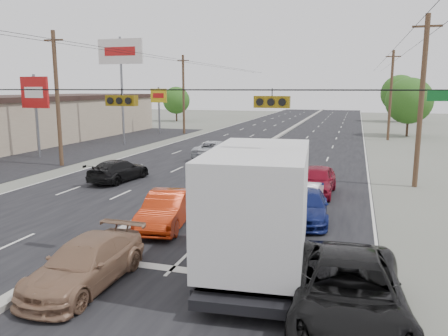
{
  "coord_description": "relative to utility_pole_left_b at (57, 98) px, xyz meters",
  "views": [
    {
      "loc": [
        8.91,
        -12.9,
        5.85
      ],
      "look_at": [
        3.15,
        6.16,
        2.2
      ],
      "focal_mm": 35.0,
      "sensor_mm": 36.0,
      "label": 1
    }
  ],
  "objects": [
    {
      "name": "oncoming_near",
      "position": [
        7.12,
        -3.75,
        -4.42
      ],
      "size": [
        2.5,
        4.94,
        1.37
      ],
      "primitive_type": "imported",
      "rotation": [
        0.0,
        0.0,
        3.02
      ],
      "color": "black",
      "rests_on": "ground"
    },
    {
      "name": "queue_car_b",
      "position": [
        19.2,
        -7.71,
        -4.42
      ],
      "size": [
        1.65,
        4.22,
        1.37
      ],
      "primitive_type": "imported",
      "rotation": [
        0.0,
        0.0,
        -0.05
      ],
      "color": "white",
      "rests_on": "ground"
    },
    {
      "name": "oncoming_far",
      "position": [
        10.28,
        6.78,
        -4.36
      ],
      "size": [
        3.11,
        5.61,
        1.49
      ],
      "primitive_type": "imported",
      "rotation": [
        0.0,
        0.0,
        3.02
      ],
      "color": "silver",
      "rests_on": "ground"
    },
    {
      "name": "parking_lot",
      "position": [
        -4.5,
        10.0,
        -5.11
      ],
      "size": [
        10.0,
        42.0,
        0.02
      ],
      "primitive_type": "cube",
      "color": "black",
      "rests_on": "ground"
    },
    {
      "name": "queue_car_a",
      "position": [
        15.5,
        -4.39,
        -4.47
      ],
      "size": [
        1.64,
        3.8,
        1.28
      ],
      "primitive_type": "imported",
      "rotation": [
        0.0,
        0.0,
        -0.03
      ],
      "color": "black",
      "rests_on": "ground"
    },
    {
      "name": "queue_car_d",
      "position": [
        19.5,
        -8.83,
        -4.45
      ],
      "size": [
        2.26,
        4.71,
        1.32
      ],
      "primitive_type": "imported",
      "rotation": [
        0.0,
        0.0,
        0.09
      ],
      "color": "navy",
      "rests_on": "ground"
    },
    {
      "name": "utility_pole_right_c",
      "position": [
        25.0,
        25.0,
        0.0
      ],
      "size": [
        1.6,
        0.3,
        10.0
      ],
      "color": "#422D1E",
      "rests_on": "ground"
    },
    {
      "name": "tree_right_mid",
      "position": [
        27.5,
        30.0,
        -0.77
      ],
      "size": [
        5.6,
        5.6,
        7.14
      ],
      "color": "#382619",
      "rests_on": "ground"
    },
    {
      "name": "road_surface",
      "position": [
        12.5,
        15.0,
        -5.11
      ],
      "size": [
        20.0,
        160.0,
        0.02
      ],
      "primitive_type": "cube",
      "color": "black",
      "rests_on": "ground"
    },
    {
      "name": "tan_sedan",
      "position": [
        13.9,
        -17.35,
        -4.42
      ],
      "size": [
        1.99,
        4.77,
        1.38
      ],
      "primitive_type": "imported",
      "rotation": [
        0.0,
        0.0,
        -0.01
      ],
      "color": "#8A644A",
      "rests_on": "ground"
    },
    {
      "name": "pole_sign_mid",
      "position": [
        -4.5,
        3.0,
        0.01
      ],
      "size": [
        2.6,
        0.25,
        7.0
      ],
      "color": "slate",
      "rests_on": "ground"
    },
    {
      "name": "ground",
      "position": [
        12.5,
        -15.0,
        -5.11
      ],
      "size": [
        200.0,
        200.0,
        0.0
      ],
      "primitive_type": "plane",
      "color": "#606356",
      "rests_on": "ground"
    },
    {
      "name": "utility_pole_right_b",
      "position": [
        25.0,
        0.0,
        0.0
      ],
      "size": [
        1.6,
        0.3,
        10.0
      ],
      "color": "#422D1E",
      "rests_on": "ground"
    },
    {
      "name": "pole_sign_far",
      "position": [
        -3.5,
        25.0,
        -0.7
      ],
      "size": [
        2.2,
        0.25,
        6.0
      ],
      "color": "slate",
      "rests_on": "ground"
    },
    {
      "name": "tree_right_far",
      "position": [
        28.5,
        55.0,
        -0.15
      ],
      "size": [
        6.4,
        6.4,
        8.16
      ],
      "color": "#382619",
      "rests_on": "ground"
    },
    {
      "name": "queue_car_e",
      "position": [
        19.5,
        -3.72,
        -4.31
      ],
      "size": [
        2.04,
        4.72,
        1.59
      ],
      "primitive_type": "imported",
      "rotation": [
        0.0,
        0.0,
        -0.04
      ],
      "color": "maroon",
      "rests_on": "ground"
    },
    {
      "name": "strip_mall",
      "position": [
        -13.5,
        10.0,
        -2.81
      ],
      "size": [
        12.0,
        42.0,
        4.6
      ],
      "primitive_type": "cube",
      "color": "tan",
      "rests_on": "ground"
    },
    {
      "name": "box_truck",
      "position": [
        18.62,
        -14.58,
        -3.03
      ],
      "size": [
        3.44,
        8.18,
        4.05
      ],
      "rotation": [
        0.0,
        0.0,
        0.08
      ],
      "color": "black",
      "rests_on": "ground"
    },
    {
      "name": "black_suv",
      "position": [
        21.46,
        -17.36,
        -4.27
      ],
      "size": [
        3.12,
        6.15,
        1.67
      ],
      "primitive_type": "imported",
      "rotation": [
        0.0,
        0.0,
        0.06
      ],
      "color": "black",
      "rests_on": "ground"
    },
    {
      "name": "traffic_signals",
      "position": [
        13.9,
        -15.0,
        0.39
      ],
      "size": [
        25.0,
        0.3,
        0.54
      ],
      "color": "black",
      "rests_on": "ground"
    },
    {
      "name": "utility_pole_left_c",
      "position": [
        0.0,
        25.0,
        0.0
      ],
      "size": [
        1.6,
        0.3,
        10.0
      ],
      "color": "#422D1E",
      "rests_on": "ground"
    },
    {
      "name": "tree_left_far",
      "position": [
        -9.5,
        45.0,
        -1.39
      ],
      "size": [
        4.8,
        4.8,
        6.12
      ],
      "color": "#382619",
      "rests_on": "ground"
    },
    {
      "name": "pole_sign_billboard",
      "position": [
        -2.0,
        13.0,
        3.76
      ],
      "size": [
        5.0,
        0.25,
        11.0
      ],
      "color": "slate",
      "rests_on": "ground"
    },
    {
      "name": "center_median",
      "position": [
        12.5,
        15.0,
        -5.01
      ],
      "size": [
        0.5,
        160.0,
        0.2
      ],
      "primitive_type": "cube",
      "color": "gray",
      "rests_on": "ground"
    },
    {
      "name": "red_sedan",
      "position": [
        13.9,
        -11.43,
        -4.35
      ],
      "size": [
        2.21,
        4.75,
        1.51
      ],
      "primitive_type": "imported",
      "rotation": [
        0.0,
        0.0,
        0.14
      ],
      "color": "#AB270A",
      "rests_on": "ground"
    },
    {
      "name": "utility_pole_left_b",
      "position": [
        0.0,
        0.0,
        0.0
      ],
      "size": [
        1.6,
        0.3,
        10.0
      ],
      "color": "#422D1E",
      "rests_on": "ground"
    }
  ]
}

